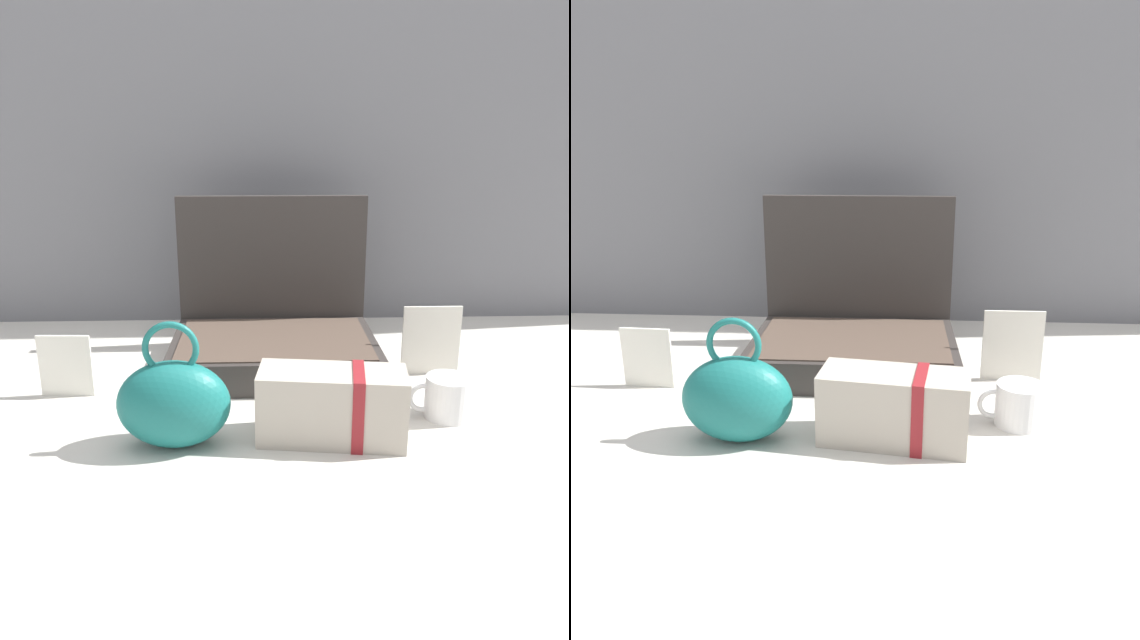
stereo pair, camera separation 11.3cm
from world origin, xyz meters
TOP-DOWN VIEW (x-y plane):
  - ground_plane at (0.00, 0.00)m, footprint 6.00×6.00m
  - back_wall at (0.00, 0.58)m, footprint 3.20×0.06m
  - open_suitcase at (-0.03, 0.21)m, footprint 0.46×0.35m
  - teal_pouch_handbag at (-0.21, -0.18)m, footprint 0.19×0.11m
  - cream_toiletry_bag at (0.06, -0.17)m, footprint 0.27×0.14m
  - coffee_mug at (0.29, -0.09)m, footprint 0.12×0.09m
  - info_card_left at (-0.46, 0.03)m, footprint 0.11×0.01m
  - poster_card_right at (0.31, 0.12)m, footprint 0.13×0.01m

SIDE VIEW (x-z plane):
  - ground_plane at x=0.00m, z-range 0.00..0.00m
  - coffee_mug at x=0.29m, z-range 0.00..0.08m
  - cream_toiletry_bag at x=0.06m, z-range 0.00..0.13m
  - info_card_left at x=-0.46m, z-range 0.00..0.13m
  - open_suitcase at x=-0.03m, z-range -0.11..0.26m
  - poster_card_right at x=0.31m, z-range 0.00..0.16m
  - teal_pouch_handbag at x=-0.21m, z-range -0.03..0.19m
  - back_wall at x=0.00m, z-range 0.00..1.40m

